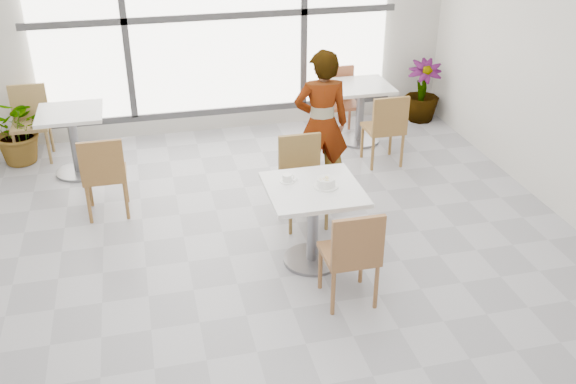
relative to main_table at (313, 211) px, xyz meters
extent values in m
plane|color=#9E9EA5|center=(-0.34, -0.19, -0.52)|extent=(7.00, 7.00, 0.00)
plane|color=silver|center=(-0.34, 3.31, 0.98)|extent=(6.00, 0.00, 6.00)
cube|color=white|center=(-0.34, 3.25, 0.98)|extent=(4.40, 0.04, 2.40)
cube|color=#3F3F42|center=(-0.34, 3.22, 0.98)|extent=(4.60, 0.05, 0.08)
cube|color=#3F3F42|center=(-1.44, 3.22, 0.98)|extent=(0.08, 0.05, 2.40)
cube|color=#3F3F42|center=(0.76, 3.22, 0.98)|extent=(0.08, 0.05, 2.40)
cube|color=#3F3F42|center=(-0.34, 3.22, -0.24)|extent=(4.60, 0.05, 0.08)
cube|color=white|center=(0.00, 0.00, 0.21)|extent=(0.80, 0.80, 0.04)
cylinder|color=slate|center=(0.00, 0.00, -0.17)|extent=(0.10, 0.10, 0.71)
cylinder|color=slate|center=(0.00, 0.00, -0.51)|extent=(0.52, 0.52, 0.03)
cube|color=#936239|center=(0.14, -0.59, -0.09)|extent=(0.42, 0.42, 0.04)
cube|color=#936239|center=(0.14, -0.78, 0.14)|extent=(0.42, 0.04, 0.42)
cylinder|color=#936239|center=(0.32, -0.41, -0.32)|extent=(0.04, 0.04, 0.41)
cylinder|color=#936239|center=(0.32, -0.77, -0.32)|extent=(0.04, 0.04, 0.41)
cylinder|color=#936239|center=(-0.04, -0.41, -0.32)|extent=(0.04, 0.04, 0.41)
cylinder|color=#936239|center=(-0.04, -0.77, -0.32)|extent=(0.04, 0.04, 0.41)
cube|color=olive|center=(0.10, 0.68, -0.09)|extent=(0.42, 0.42, 0.04)
cube|color=olive|center=(0.10, 0.87, 0.14)|extent=(0.42, 0.04, 0.42)
cylinder|color=olive|center=(-0.08, 0.50, -0.32)|extent=(0.04, 0.04, 0.41)
cylinder|color=olive|center=(-0.08, 0.86, -0.32)|extent=(0.04, 0.04, 0.41)
cylinder|color=olive|center=(0.28, 0.50, -0.32)|extent=(0.04, 0.04, 0.41)
cylinder|color=olive|center=(0.28, 0.86, -0.32)|extent=(0.04, 0.04, 0.41)
cylinder|color=white|center=(0.10, -0.02, 0.23)|extent=(0.21, 0.21, 0.01)
cylinder|color=white|center=(0.10, -0.02, 0.27)|extent=(0.16, 0.16, 0.07)
torus|color=white|center=(0.10, -0.02, 0.31)|extent=(0.16, 0.16, 0.01)
cylinder|color=beige|center=(0.10, -0.02, 0.27)|extent=(0.14, 0.14, 0.05)
cylinder|color=beige|center=(0.12, -0.04, 0.30)|extent=(0.03, 0.03, 0.02)
cylinder|color=beige|center=(0.10, -0.05, 0.31)|extent=(0.03, 0.03, 0.02)
cylinder|color=beige|center=(0.06, -0.03, 0.30)|extent=(0.03, 0.03, 0.02)
cylinder|color=beige|center=(0.07, -0.02, 0.30)|extent=(0.03, 0.03, 0.01)
cylinder|color=beige|center=(0.08, -0.01, 0.31)|extent=(0.03, 0.03, 0.02)
cylinder|color=beige|center=(0.11, -0.02, 0.31)|extent=(0.03, 0.03, 0.02)
cylinder|color=beige|center=(0.07, -0.01, 0.30)|extent=(0.03, 0.03, 0.02)
cylinder|color=beige|center=(0.10, -0.06, 0.30)|extent=(0.03, 0.03, 0.02)
cylinder|color=#F2E39C|center=(0.11, 0.00, 0.31)|extent=(0.03, 0.03, 0.01)
cylinder|color=#EEE79A|center=(0.08, -0.03, 0.30)|extent=(0.03, 0.03, 0.02)
cylinder|color=white|center=(-0.19, 0.16, 0.23)|extent=(0.13, 0.13, 0.01)
cylinder|color=white|center=(-0.19, 0.16, 0.27)|extent=(0.08, 0.08, 0.06)
torus|color=white|center=(-0.15, 0.16, 0.27)|extent=(0.05, 0.01, 0.05)
cylinder|color=black|center=(-0.19, 0.16, 0.29)|extent=(0.07, 0.07, 0.00)
cube|color=silver|center=(-0.14, 0.14, 0.24)|extent=(0.09, 0.05, 0.00)
sphere|color=silver|center=(-0.11, 0.15, 0.24)|extent=(0.02, 0.02, 0.02)
imported|color=black|center=(0.43, 1.27, 0.26)|extent=(0.61, 0.43, 1.57)
cube|color=silver|center=(-2.13, 2.37, 0.21)|extent=(0.70, 0.70, 0.04)
cylinder|color=slate|center=(-2.13, 2.37, -0.17)|extent=(0.10, 0.10, 0.71)
cylinder|color=slate|center=(-2.13, 2.37, -0.51)|extent=(0.52, 0.52, 0.03)
cube|color=silver|center=(1.30, 2.48, 0.21)|extent=(0.70, 0.70, 0.04)
cylinder|color=slate|center=(1.30, 2.48, -0.17)|extent=(0.10, 0.10, 0.71)
cylinder|color=slate|center=(1.30, 2.48, -0.51)|extent=(0.52, 0.52, 0.03)
cube|color=brown|center=(-1.78, 1.34, -0.09)|extent=(0.42, 0.42, 0.04)
cube|color=brown|center=(-1.78, 1.15, 0.14)|extent=(0.42, 0.04, 0.42)
cylinder|color=brown|center=(-1.60, 1.52, -0.32)|extent=(0.04, 0.04, 0.41)
cylinder|color=brown|center=(-1.60, 1.16, -0.32)|extent=(0.04, 0.04, 0.41)
cylinder|color=brown|center=(-1.96, 1.52, -0.32)|extent=(0.04, 0.04, 0.41)
cylinder|color=brown|center=(-1.96, 1.16, -0.32)|extent=(0.04, 0.04, 0.41)
cube|color=#A37F4A|center=(-2.64, 2.88, -0.09)|extent=(0.42, 0.42, 0.04)
cube|color=#A37F4A|center=(-2.64, 3.07, 0.14)|extent=(0.42, 0.04, 0.42)
cylinder|color=#A37F4A|center=(-2.82, 2.70, -0.32)|extent=(0.04, 0.04, 0.41)
cylinder|color=#A37F4A|center=(-2.82, 3.06, -0.32)|extent=(0.04, 0.04, 0.41)
cylinder|color=#A37F4A|center=(-2.46, 2.70, -0.32)|extent=(0.04, 0.04, 0.41)
cylinder|color=#A37F4A|center=(-2.46, 3.06, -0.32)|extent=(0.04, 0.04, 0.41)
cube|color=olive|center=(1.35, 1.83, -0.09)|extent=(0.42, 0.42, 0.04)
cube|color=olive|center=(1.35, 1.64, 0.14)|extent=(0.42, 0.04, 0.42)
cylinder|color=olive|center=(1.53, 2.01, -0.32)|extent=(0.04, 0.04, 0.41)
cylinder|color=olive|center=(1.53, 1.65, -0.32)|extent=(0.04, 0.04, 0.41)
cylinder|color=olive|center=(1.17, 2.01, -0.32)|extent=(0.04, 0.04, 0.41)
cylinder|color=olive|center=(1.17, 1.65, -0.32)|extent=(0.04, 0.04, 0.41)
cube|color=#A35A39|center=(1.12, 2.70, -0.09)|extent=(0.42, 0.42, 0.04)
cube|color=#A35A39|center=(1.12, 2.89, 0.14)|extent=(0.42, 0.04, 0.42)
cylinder|color=#A35A39|center=(0.94, 2.52, -0.32)|extent=(0.04, 0.04, 0.41)
cylinder|color=#A35A39|center=(0.94, 2.88, -0.32)|extent=(0.04, 0.04, 0.41)
cylinder|color=#A35A39|center=(1.30, 2.52, -0.32)|extent=(0.04, 0.04, 0.41)
cylinder|color=#A35A39|center=(1.30, 2.88, -0.32)|extent=(0.04, 0.04, 0.41)
imported|color=#488A43|center=(-2.76, 2.82, -0.11)|extent=(0.90, 0.84, 0.82)
imported|color=#5B874A|center=(2.36, 2.98, -0.11)|extent=(0.59, 0.59, 0.83)
camera|label=1|loc=(-1.35, -4.68, 2.77)|focal=40.28mm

